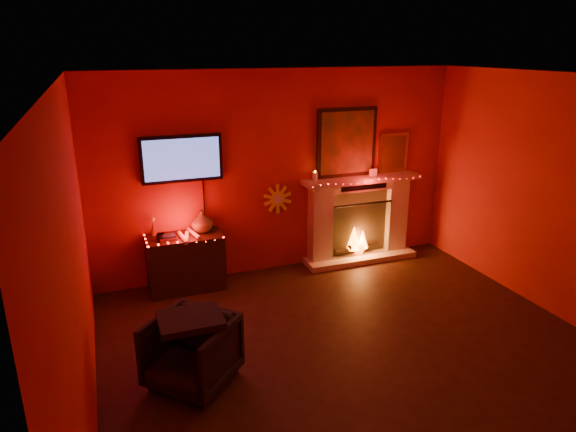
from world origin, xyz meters
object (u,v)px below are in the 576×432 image
(fireplace, at_px, (358,211))
(armchair, at_px, (192,352))
(tv, at_px, (182,159))
(console_table, at_px, (186,259))
(sunburst_clock, at_px, (278,199))

(fireplace, distance_m, armchair, 3.52)
(tv, height_order, console_table, tv)
(fireplace, relative_size, console_table, 2.18)
(sunburst_clock, bearing_deg, fireplace, -4.37)
(sunburst_clock, height_order, armchair, sunburst_clock)
(tv, bearing_deg, sunburst_clock, 1.24)
(fireplace, bearing_deg, console_table, -177.11)
(fireplace, distance_m, tv, 2.61)
(sunburst_clock, bearing_deg, tv, -178.76)
(tv, relative_size, sunburst_clock, 3.10)
(console_table, bearing_deg, sunburst_clock, 9.44)
(tv, distance_m, console_table, 1.27)
(sunburst_clock, xyz_separation_m, armchair, (-1.60, -2.19, -0.67))
(sunburst_clock, xyz_separation_m, console_table, (-1.30, -0.22, -0.60))
(fireplace, xyz_separation_m, armchair, (-2.79, -2.10, -0.40))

